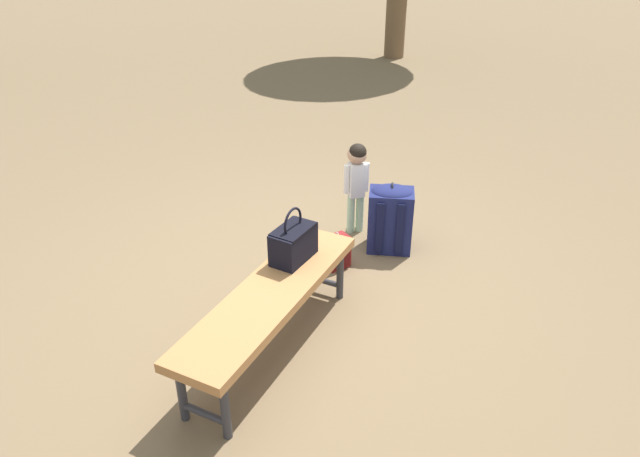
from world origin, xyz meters
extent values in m
plane|color=brown|center=(0.00, 0.00, 0.00)|extent=(40.00, 40.00, 0.00)
cube|color=#9E6B3D|center=(-0.71, -0.19, 0.42)|extent=(1.62, 0.48, 0.06)
cylinder|color=#2D2D33|center=(-0.02, -0.01, 0.20)|extent=(0.05, 0.05, 0.39)
cylinder|color=#2D2D33|center=(-0.01, -0.29, 0.20)|extent=(0.05, 0.05, 0.39)
cylinder|color=#2D2D33|center=(-1.42, -0.08, 0.20)|extent=(0.05, 0.05, 0.39)
cylinder|color=#2D2D33|center=(-1.41, -0.36, 0.20)|extent=(0.05, 0.05, 0.39)
cylinder|color=#2D2D33|center=(-0.02, -0.15, 0.10)|extent=(0.05, 0.28, 0.04)
cylinder|color=#2D2D33|center=(-1.41, -0.22, 0.10)|extent=(0.05, 0.28, 0.04)
cube|color=black|center=(-0.34, -0.12, 0.56)|extent=(0.32, 0.18, 0.22)
cube|color=black|center=(-0.34, -0.12, 0.67)|extent=(0.29, 0.19, 0.02)
torus|color=black|center=(-0.34, -0.12, 0.72)|extent=(0.20, 0.02, 0.20)
cylinder|color=#B2D8B2|center=(0.88, 0.08, 0.17)|extent=(0.06, 0.06, 0.34)
cylinder|color=#B2D8B2|center=(0.94, 0.02, 0.17)|extent=(0.06, 0.06, 0.34)
ellipsoid|color=white|center=(0.90, 0.09, 0.02)|extent=(0.10, 0.10, 0.04)
ellipsoid|color=white|center=(0.95, 0.04, 0.02)|extent=(0.10, 0.10, 0.04)
cube|color=white|center=(0.91, 0.05, 0.48)|extent=(0.16, 0.16, 0.29)
cylinder|color=white|center=(0.85, 0.11, 0.50)|extent=(0.05, 0.05, 0.25)
cylinder|color=white|center=(0.97, -0.01, 0.50)|extent=(0.05, 0.05, 0.25)
sphere|color=tan|center=(0.91, 0.05, 0.71)|extent=(0.16, 0.16, 0.16)
sphere|color=black|center=(0.90, 0.05, 0.72)|extent=(0.15, 0.15, 0.15)
cube|color=#191E4C|center=(0.79, -0.31, 0.25)|extent=(0.37, 0.42, 0.51)
ellipsoid|color=#191E4C|center=(0.79, -0.31, 0.50)|extent=(0.35, 0.40, 0.12)
cube|color=black|center=(0.93, -0.26, 0.18)|extent=(0.13, 0.24, 0.23)
cube|color=black|center=(0.64, -0.30, 0.25)|extent=(0.04, 0.06, 0.43)
cube|color=black|center=(0.70, -0.44, 0.25)|extent=(0.04, 0.06, 0.43)
torus|color=black|center=(0.79, -0.31, 0.54)|extent=(0.08, 0.05, 0.08)
cube|color=maroon|center=(0.34, -0.08, 0.13)|extent=(0.22, 0.20, 0.26)
ellipsoid|color=maroon|center=(0.34, -0.08, 0.25)|extent=(0.21, 0.19, 0.06)
cube|color=#4A1010|center=(0.31, -0.14, 0.09)|extent=(0.12, 0.07, 0.12)
cube|color=#4A1010|center=(0.41, -0.03, 0.13)|extent=(0.03, 0.02, 0.22)
cube|color=#4A1010|center=(0.34, 0.00, 0.13)|extent=(0.03, 0.02, 0.22)
torus|color=#B2B2B7|center=(0.34, -0.08, 0.28)|extent=(0.03, 0.04, 0.04)
camera|label=1|loc=(-3.06, -1.86, 2.48)|focal=33.02mm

